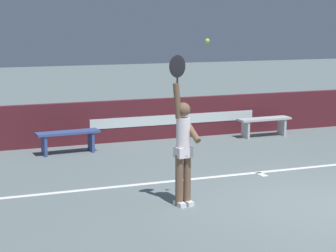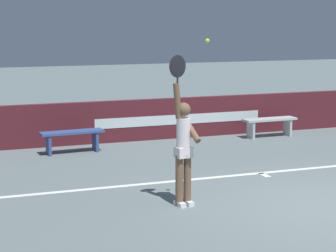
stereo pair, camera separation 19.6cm
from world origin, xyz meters
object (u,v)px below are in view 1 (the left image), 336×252
object	(u,v)px
tennis_player	(183,145)
courtside_bench_far	(264,123)
courtside_bench_near	(68,137)
tennis_ball	(207,41)

from	to	relation	value
tennis_player	courtside_bench_far	distance (m)	6.03
courtside_bench_far	courtside_bench_near	bearing A→B (deg)	-177.86
tennis_player	courtside_bench_far	bearing A→B (deg)	48.29
tennis_player	courtside_bench_near	size ratio (longest dim) A/B	1.69
courtside_bench_near	courtside_bench_far	xyz separation A→B (m)	(4.89, 0.18, -0.01)
tennis_player	tennis_ball	size ratio (longest dim) A/B	35.27
tennis_ball	tennis_player	bearing A→B (deg)	133.04
tennis_ball	courtside_bench_far	bearing A→B (deg)	51.89
courtside_bench_near	tennis_player	bearing A→B (deg)	-78.11
tennis_player	courtside_bench_near	distance (m)	4.43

